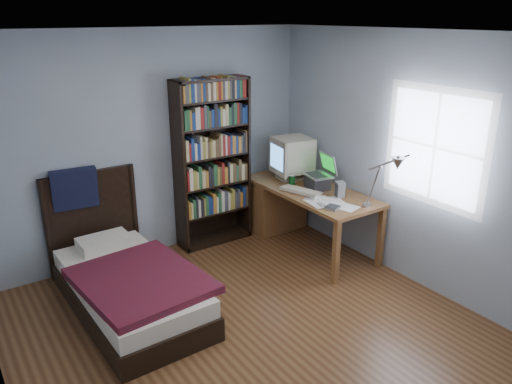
# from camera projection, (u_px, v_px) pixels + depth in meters

# --- Properties ---
(room) EXTENTS (4.20, 4.24, 2.50)m
(room) POSITION_uv_depth(u_px,v_px,m) (263.00, 202.00, 3.86)
(room) COLOR #512E17
(room) RESTS_ON ground
(desk) EXTENTS (0.75, 1.73, 0.73)m
(desk) POSITION_uv_depth(u_px,v_px,m) (284.00, 201.00, 6.21)
(desk) COLOR brown
(desk) RESTS_ON floor
(crt_monitor) EXTENTS (0.51, 0.47, 0.51)m
(crt_monitor) POSITION_uv_depth(u_px,v_px,m) (291.00, 156.00, 5.98)
(crt_monitor) COLOR beige
(crt_monitor) RESTS_ON desk
(laptop) EXTENTS (0.38, 0.37, 0.40)m
(laptop) POSITION_uv_depth(u_px,v_px,m) (319.00, 179.00, 5.71)
(laptop) COLOR #2D2D30
(laptop) RESTS_ON desk
(desk_lamp) EXTENTS (0.26, 0.57, 0.68)m
(desk_lamp) POSITION_uv_depth(u_px,v_px,m) (393.00, 168.00, 4.63)
(desk_lamp) COLOR #99999E
(desk_lamp) RESTS_ON desk
(keyboard) EXTENTS (0.33, 0.51, 0.05)m
(keyboard) POSITION_uv_depth(u_px,v_px,m) (301.00, 191.00, 5.61)
(keyboard) COLOR #B5AD97
(keyboard) RESTS_ON desk
(speaker) EXTENTS (0.11, 0.11, 0.18)m
(speaker) POSITION_uv_depth(u_px,v_px,m) (340.00, 189.00, 5.44)
(speaker) COLOR gray
(speaker) RESTS_ON desk
(soda_can) EXTENTS (0.07, 0.07, 0.13)m
(soda_can) POSITION_uv_depth(u_px,v_px,m) (292.00, 181.00, 5.79)
(soda_can) COLOR #093407
(soda_can) RESTS_ON desk
(mouse) EXTENTS (0.06, 0.10, 0.04)m
(mouse) POSITION_uv_depth(u_px,v_px,m) (293.00, 181.00, 5.92)
(mouse) COLOR silver
(mouse) RESTS_ON desk
(phone_silver) EXTENTS (0.09, 0.11, 0.02)m
(phone_silver) POSITION_uv_depth(u_px,v_px,m) (309.00, 199.00, 5.37)
(phone_silver) COLOR silver
(phone_silver) RESTS_ON desk
(phone_grey) EXTENTS (0.07, 0.10, 0.02)m
(phone_grey) POSITION_uv_depth(u_px,v_px,m) (321.00, 205.00, 5.22)
(phone_grey) COLOR gray
(phone_grey) RESTS_ON desk
(external_drive) EXTENTS (0.16, 0.16, 0.03)m
(external_drive) POSITION_uv_depth(u_px,v_px,m) (333.00, 208.00, 5.13)
(external_drive) COLOR gray
(external_drive) RESTS_ON desk
(bookshelf) EXTENTS (0.88, 0.30, 1.96)m
(bookshelf) POSITION_uv_depth(u_px,v_px,m) (213.00, 163.00, 5.80)
(bookshelf) COLOR black
(bookshelf) RESTS_ON floor
(bed) EXTENTS (1.09, 2.01, 1.16)m
(bed) POSITION_uv_depth(u_px,v_px,m) (126.00, 281.00, 4.68)
(bed) COLOR black
(bed) RESTS_ON floor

